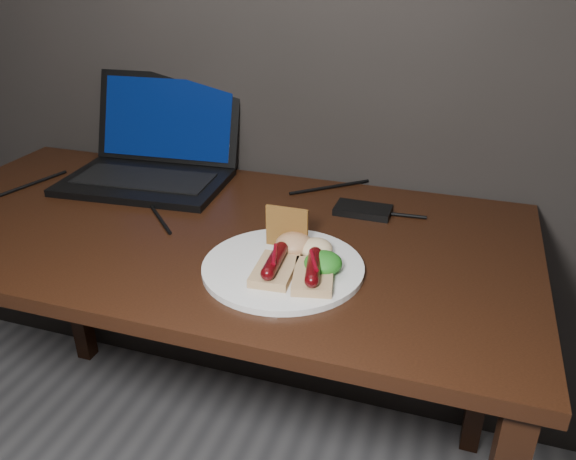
# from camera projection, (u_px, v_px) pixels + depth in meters

# --- Properties ---
(desk) EXTENTS (1.40, 0.70, 0.75)m
(desk) POSITION_uv_depth(u_px,v_px,m) (205.00, 262.00, 1.26)
(desk) COLOR black
(desk) RESTS_ON ground
(laptop) EXTENTS (0.43, 0.37, 0.25)m
(laptop) POSITION_uv_depth(u_px,v_px,m) (153.00, 158.00, 1.46)
(laptop) COLOR black
(laptop) RESTS_ON desk
(hard_drive) EXTENTS (0.13, 0.07, 0.02)m
(hard_drive) POSITION_uv_depth(u_px,v_px,m) (363.00, 210.00, 1.28)
(hard_drive) COLOR black
(hard_drive) RESTS_ON desk
(desk_cables) EXTENTS (1.01, 0.43, 0.01)m
(desk_cables) POSITION_uv_depth(u_px,v_px,m) (218.00, 198.00, 1.35)
(desk_cables) COLOR black
(desk_cables) RESTS_ON desk
(plate) EXTENTS (0.35, 0.35, 0.01)m
(plate) POSITION_uv_depth(u_px,v_px,m) (283.00, 267.00, 1.05)
(plate) COLOR silver
(plate) RESTS_ON desk
(bread_sausage_center) EXTENTS (0.08, 0.12, 0.04)m
(bread_sausage_center) POSITION_uv_depth(u_px,v_px,m) (275.00, 266.00, 1.01)
(bread_sausage_center) COLOR #D8AE7F
(bread_sausage_center) RESTS_ON plate
(bread_sausage_right) EXTENTS (0.09, 0.13, 0.04)m
(bread_sausage_right) POSITION_uv_depth(u_px,v_px,m) (313.00, 272.00, 0.99)
(bread_sausage_right) COLOR #D8AE7F
(bread_sausage_right) RESTS_ON plate
(crispbread) EXTENTS (0.09, 0.01, 0.08)m
(crispbread) POSITION_uv_depth(u_px,v_px,m) (287.00, 227.00, 1.10)
(crispbread) COLOR olive
(crispbread) RESTS_ON plate
(salad_greens) EXTENTS (0.07, 0.07, 0.04)m
(salad_greens) POSITION_uv_depth(u_px,v_px,m) (323.00, 263.00, 1.02)
(salad_greens) COLOR #1D6313
(salad_greens) RESTS_ON plate
(salsa_mound) EXTENTS (0.07, 0.07, 0.04)m
(salsa_mound) POSITION_uv_depth(u_px,v_px,m) (294.00, 244.00, 1.08)
(salsa_mound) COLOR #A83110
(salsa_mound) RESTS_ON plate
(coleslaw_mound) EXTENTS (0.06, 0.06, 0.04)m
(coleslaw_mound) POSITION_uv_depth(u_px,v_px,m) (316.00, 248.00, 1.07)
(coleslaw_mound) COLOR #ECE5CC
(coleslaw_mound) RESTS_ON plate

